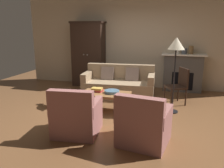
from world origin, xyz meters
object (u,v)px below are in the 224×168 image
at_px(fruit_bowl, 112,92).
at_px(armchair_near_left, 76,117).
at_px(book_stack, 97,90).
at_px(mantel_vase_cream, 178,50).
at_px(armchair_near_right, 143,126).
at_px(fireplace, 183,72).
at_px(floor_lamp, 176,48).
at_px(mantel_vase_bronze, 191,50).
at_px(couch, 119,85).
at_px(dog, 52,97).
at_px(side_chair_wooden, 179,84).
at_px(coffee_table, 105,95).
at_px(mantel_vase_slate, 184,51).
at_px(armoire, 89,54).

bearing_deg(fruit_bowl, armchair_near_left, -102.04).
xyz_separation_m(book_stack, mantel_vase_cream, (1.75, 2.16, 0.75)).
xyz_separation_m(fruit_bowl, armchair_near_right, (0.91, -1.36, -0.14)).
bearing_deg(fireplace, armchair_near_right, -100.52).
height_order(fireplace, floor_lamp, floor_lamp).
distance_m(fireplace, mantel_vase_bronze, 0.69).
bearing_deg(fruit_bowl, couch, 96.04).
height_order(mantel_vase_cream, armchair_near_right, mantel_vase_cream).
xyz_separation_m(couch, fruit_bowl, (0.12, -1.14, 0.13)).
relative_size(mantel_vase_cream, mantel_vase_bronze, 0.84).
xyz_separation_m(armchair_near_right, dog, (-2.38, 1.23, -0.07)).
bearing_deg(book_stack, floor_lamp, 8.61).
relative_size(armchair_near_left, side_chair_wooden, 0.98).
bearing_deg(mantel_vase_cream, dog, -141.12).
bearing_deg(fireplace, side_chair_wooden, -94.89).
bearing_deg(coffee_table, armchair_near_left, -96.31).
distance_m(side_chair_wooden, floor_lamp, 1.15).
relative_size(fireplace, armchair_near_left, 1.43).
height_order(fireplace, dog, fireplace).
relative_size(couch, mantel_vase_bronze, 8.37).
bearing_deg(dog, book_stack, 7.50).
bearing_deg(mantel_vase_cream, side_chair_wooden, -86.66).
xyz_separation_m(book_stack, side_chair_wooden, (1.82, 0.92, 0.05)).
relative_size(fireplace, book_stack, 4.77).
relative_size(book_stack, dog, 0.54).
bearing_deg(floor_lamp, dog, -171.82).
height_order(fruit_bowl, side_chair_wooden, side_chair_wooden).
xyz_separation_m(couch, armchair_near_right, (1.03, -2.50, -0.00)).
height_order(mantel_vase_slate, side_chair_wooden, mantel_vase_slate).
distance_m(armoire, couch, 1.75).
distance_m(armchair_near_right, dog, 2.68).
bearing_deg(coffee_table, mantel_vase_bronze, 49.51).
relative_size(coffee_table, book_stack, 4.17).
height_order(couch, armchair_near_left, armchair_near_left).
distance_m(couch, mantel_vase_bronze, 2.33).
bearing_deg(side_chair_wooden, armchair_near_left, -127.72).
xyz_separation_m(armoire, floor_lamp, (2.72, -1.85, 0.41)).
xyz_separation_m(mantel_vase_bronze, armchair_near_right, (-0.84, -3.54, -0.92)).
bearing_deg(mantel_vase_slate, fruit_bowl, -125.87).
height_order(mantel_vase_bronze, side_chair_wooden, mantel_vase_bronze).
bearing_deg(armoire, armchair_near_left, -72.35).
bearing_deg(armchair_near_right, coffee_table, 128.64).
bearing_deg(armoire, fruit_bowl, -56.95).
bearing_deg(fruit_bowl, armchair_near_right, -56.13).
distance_m(armoire, armchair_near_left, 3.68).
distance_m(book_stack, mantel_vase_bronze, 3.12).
bearing_deg(couch, armchair_near_right, -67.51).
bearing_deg(side_chair_wooden, armchair_near_right, -103.52).
bearing_deg(armchair_near_right, fruit_bowl, 123.87).
bearing_deg(coffee_table, side_chair_wooden, 31.33).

